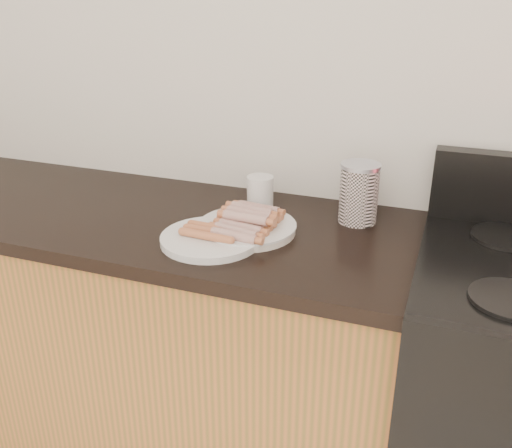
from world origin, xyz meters
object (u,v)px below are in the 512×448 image
(side_plate, at_px, (211,239))
(mug, at_px, (260,193))
(canister, at_px, (359,193))
(main_plate, at_px, (247,229))

(side_plate, distance_m, mug, 0.28)
(canister, height_order, mug, canister)
(canister, xyz_separation_m, mug, (-0.30, 0.00, -0.04))
(canister, bearing_deg, side_plate, -141.13)
(main_plate, xyz_separation_m, mug, (-0.03, 0.18, 0.04))
(side_plate, distance_m, canister, 0.44)
(mug, bearing_deg, main_plate, -81.81)
(main_plate, height_order, canister, canister)
(side_plate, relative_size, canister, 1.54)
(main_plate, distance_m, mug, 0.18)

